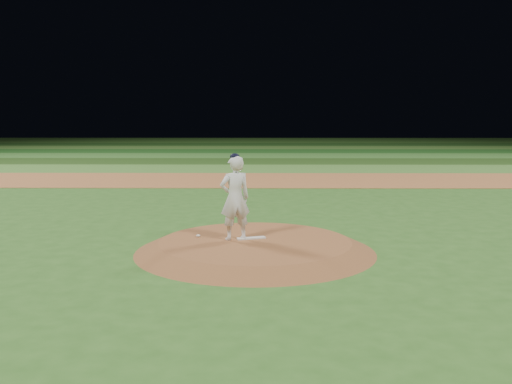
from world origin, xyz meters
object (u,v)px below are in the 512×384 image
Objects in this scene: pitching_rubber at (251,238)px; pitcher_on_mound at (235,198)px; pitchers_mound at (255,246)px; rosin_bag at (198,236)px.

pitcher_on_mound is (-0.37, -0.08, 0.97)m from pitching_rubber.
pitcher_on_mound reaches higher than pitchers_mound.
rosin_bag is 0.05× the size of pitcher_on_mound.
pitchers_mound is 8.23× the size of pitching_rubber.
rosin_bag is (-1.26, 0.19, 0.01)m from pitching_rubber.
pitcher_on_mound is (0.89, -0.27, 0.95)m from rosin_bag.
pitchers_mound is 1.21m from pitcher_on_mound.
pitching_rubber is (-0.09, 0.20, 0.14)m from pitchers_mound.
rosin_bag reaches higher than pitching_rubber.
pitchers_mound is 1.42m from rosin_bag.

